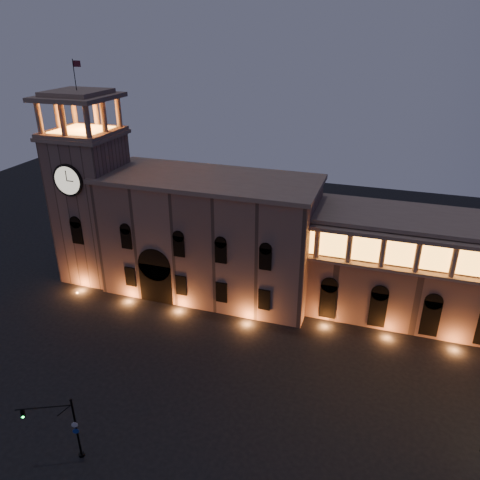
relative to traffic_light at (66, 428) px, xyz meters
The scene contains 5 objects.
ground 11.58m from the traffic_light, 73.71° to the left, with size 160.00×160.00×0.00m, color black.
government_building 32.90m from the traffic_light, 88.22° to the left, with size 30.80×12.80×17.60m.
clock_tower 37.10m from the traffic_light, 118.92° to the left, with size 9.80×9.80×32.40m.
colonnade_wing 49.32m from the traffic_light, 44.50° to the left, with size 40.60×11.50×14.50m.
traffic_light is the anchor object (origin of this frame).
Camera 1 is at (21.38, -35.16, 36.44)m, focal length 35.00 mm.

